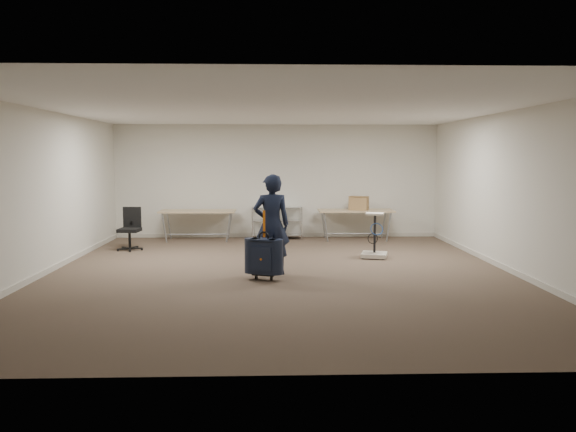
{
  "coord_description": "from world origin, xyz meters",
  "views": [
    {
      "loc": [
        -0.16,
        -9.47,
        2.0
      ],
      "look_at": [
        0.15,
        0.3,
        0.97
      ],
      "focal_mm": 35.0,
      "sensor_mm": 36.0,
      "label": 1
    }
  ],
  "objects": [
    {
      "name": "person",
      "position": [
        -0.14,
        0.0,
        0.86
      ],
      "size": [
        0.68,
        0.49,
        1.71
      ],
      "primitive_type": "imported",
      "rotation": [
        0.0,
        0.0,
        3.28
      ],
      "color": "black",
      "rests_on": "ground"
    },
    {
      "name": "suitcase",
      "position": [
        -0.27,
        -0.46,
        0.39
      ],
      "size": [
        0.47,
        0.36,
        1.14
      ],
      "color": "black",
      "rests_on": "ground"
    },
    {
      "name": "wire_shelf",
      "position": [
        0.0,
        4.2,
        0.44
      ],
      "size": [
        1.22,
        0.47,
        0.8
      ],
      "color": "silver",
      "rests_on": "ground"
    },
    {
      "name": "ground",
      "position": [
        0.0,
        0.0,
        0.0
      ],
      "size": [
        9.0,
        9.0,
        0.0
      ],
      "primitive_type": "plane",
      "color": "#443829",
      "rests_on": "ground"
    },
    {
      "name": "folding_table_right",
      "position": [
        1.9,
        3.95,
        0.68
      ],
      "size": [
        1.8,
        0.75,
        0.73
      ],
      "color": "tan",
      "rests_on": "ground"
    },
    {
      "name": "room_shell",
      "position": [
        0.0,
        1.38,
        0.05
      ],
      "size": [
        8.0,
        9.0,
        9.0
      ],
      "color": "beige",
      "rests_on": "ground"
    },
    {
      "name": "folding_table_left",
      "position": [
        -1.9,
        3.95,
        0.68
      ],
      "size": [
        1.8,
        0.75,
        0.73
      ],
      "color": "tan",
      "rests_on": "ground"
    },
    {
      "name": "equipment_cart",
      "position": [
        1.91,
        1.51,
        0.24
      ],
      "size": [
        0.6,
        0.6,
        0.9
      ],
      "color": "white",
      "rests_on": "ground"
    },
    {
      "name": "office_chair",
      "position": [
        -3.19,
        2.63,
        0.28
      ],
      "size": [
        0.56,
        0.56,
        0.92
      ],
      "color": "black",
      "rests_on": "ground"
    },
    {
      "name": "cardboard_box",
      "position": [
        1.97,
        3.95,
        0.89
      ],
      "size": [
        0.52,
        0.46,
        0.33
      ],
      "primitive_type": "cube",
      "rotation": [
        0.0,
        0.0,
        -0.35
      ],
      "color": "olive",
      "rests_on": "folding_table_right"
    }
  ]
}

